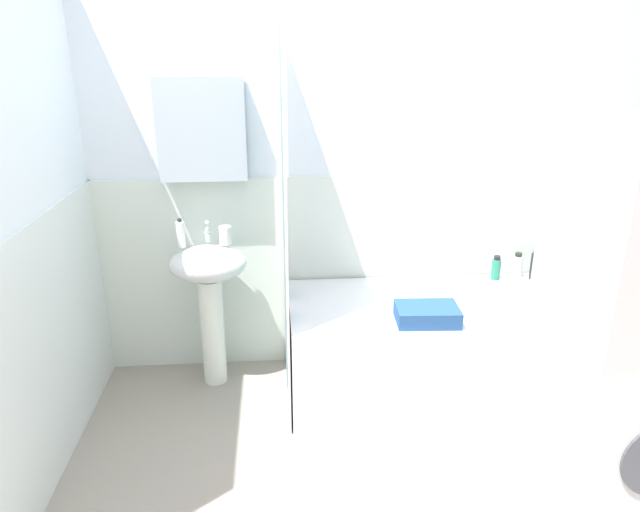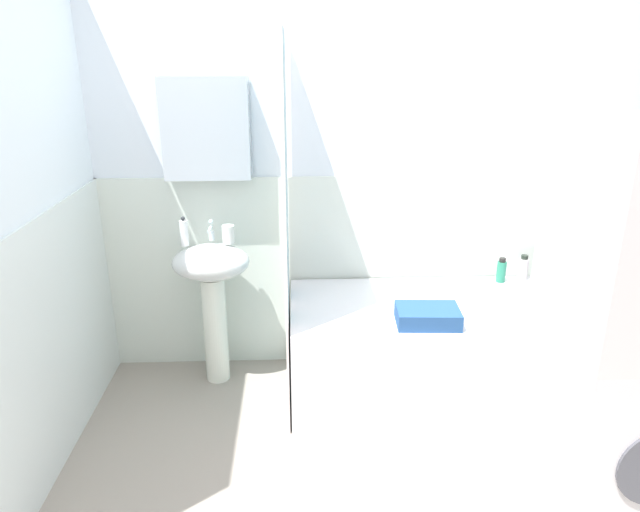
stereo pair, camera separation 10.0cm
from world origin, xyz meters
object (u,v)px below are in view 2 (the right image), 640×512
(sink, at_px, (212,283))
(lotion_bottle, at_px, (542,268))
(soap_dispenser, at_px, (184,232))
(shampoo_bottle, at_px, (501,271))
(body_wash_bottle, at_px, (523,268))
(bathtub, at_px, (432,348))
(towel_folded, at_px, (428,316))
(washer_dryer_stack, at_px, (633,336))
(toothbrush_cup, at_px, (228,234))

(sink, height_order, lotion_bottle, sink)
(soap_dispenser, distance_m, shampoo_bottle, 1.89)
(lotion_bottle, bearing_deg, body_wash_bottle, 157.59)
(shampoo_bottle, bearing_deg, body_wash_bottle, 9.65)
(shampoo_bottle, bearing_deg, bathtub, -147.82)
(body_wash_bottle, bearing_deg, towel_folded, -141.33)
(lotion_bottle, bearing_deg, washer_dryer_stack, -97.42)
(soap_dispenser, bearing_deg, body_wash_bottle, 3.43)
(body_wash_bottle, bearing_deg, soap_dispenser, -176.57)
(soap_dispenser, bearing_deg, toothbrush_cup, 8.40)
(toothbrush_cup, relative_size, bathtub, 0.06)
(body_wash_bottle, height_order, washer_dryer_stack, washer_dryer_stack)
(lotion_bottle, relative_size, body_wash_bottle, 1.18)
(body_wash_bottle, bearing_deg, washer_dryer_stack, -92.75)
(soap_dispenser, distance_m, towel_folded, 1.41)
(bathtub, distance_m, towel_folded, 0.42)
(body_wash_bottle, distance_m, washer_dryer_stack, 1.27)
(toothbrush_cup, distance_m, shampoo_bottle, 1.65)
(shampoo_bottle, xyz_separation_m, towel_folded, (-0.57, -0.55, -0.03))
(sink, height_order, bathtub, sink)
(towel_folded, bearing_deg, washer_dryer_stack, -46.24)
(sink, xyz_separation_m, towel_folded, (1.16, -0.44, -0.02))
(toothbrush_cup, height_order, body_wash_bottle, toothbrush_cup)
(soap_dispenser, bearing_deg, shampoo_bottle, 2.95)
(sink, distance_m, washer_dryer_stack, 2.14)
(soap_dispenser, xyz_separation_m, bathtub, (1.40, -0.20, -0.65))
(soap_dispenser, xyz_separation_m, shampoo_bottle, (1.87, 0.10, -0.30))
(soap_dispenser, relative_size, shampoo_bottle, 1.12)
(bathtub, distance_m, lotion_bottle, 0.85)
(washer_dryer_stack, bearing_deg, body_wash_bottle, 87.25)
(bathtub, bearing_deg, washer_dryer_stack, -59.45)
(lotion_bottle, bearing_deg, soap_dispenser, -177.82)
(lotion_bottle, relative_size, towel_folded, 0.58)
(sink, relative_size, shampoo_bottle, 5.65)
(bathtub, bearing_deg, body_wash_bottle, 27.54)
(bathtub, bearing_deg, soap_dispenser, 171.95)
(sink, distance_m, bathtub, 1.32)
(bathtub, bearing_deg, sink, 171.52)
(bathtub, bearing_deg, shampoo_bottle, 32.18)
(bathtub, height_order, shampoo_bottle, shampoo_bottle)
(toothbrush_cup, bearing_deg, soap_dispenser, -171.60)
(lotion_bottle, bearing_deg, toothbrush_cup, -178.63)
(toothbrush_cup, bearing_deg, towel_folded, -24.70)
(soap_dispenser, bearing_deg, sink, -4.11)
(toothbrush_cup, bearing_deg, body_wash_bottle, 2.74)
(soap_dispenser, relative_size, body_wash_bottle, 1.06)
(lotion_bottle, relative_size, shampoo_bottle, 1.23)
(toothbrush_cup, relative_size, towel_folded, 0.32)
(shampoo_bottle, bearing_deg, toothbrush_cup, -177.87)
(sink, height_order, soap_dispenser, soap_dispenser)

